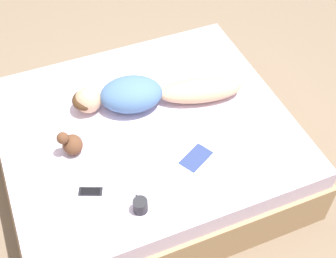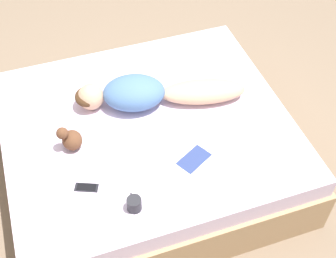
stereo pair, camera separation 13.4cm
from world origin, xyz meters
name	(u,v)px [view 1 (the left image)]	position (x,y,z in m)	size (l,w,h in m)	color
ground_plane	(148,169)	(0.00, 0.00, 0.00)	(12.00, 12.00, 0.00)	#7A6651
bed	(147,148)	(0.00, 0.00, 0.27)	(1.89, 2.12, 0.55)	tan
person	(147,94)	(0.19, -0.09, 0.65)	(0.53, 1.30, 0.22)	tan
open_magazine	(208,165)	(-0.52, -0.25, 0.56)	(0.52, 0.49, 0.01)	silver
coffee_mug	(140,205)	(-0.67, 0.29, 0.60)	(0.13, 0.09, 0.09)	#232328
cell_phone	(90,191)	(-0.43, 0.54, 0.56)	(0.12, 0.17, 0.01)	black
plush_toy	(71,143)	(-0.05, 0.56, 0.63)	(0.15, 0.17, 0.20)	brown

